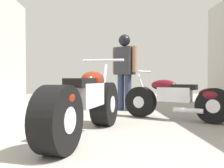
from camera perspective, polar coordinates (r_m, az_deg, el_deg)
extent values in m
plane|color=gray|center=(4.16, 4.01, -9.13)|extent=(16.22, 16.22, 0.00)
cylinder|color=black|center=(3.94, -1.72, -4.64)|extent=(0.46, 0.74, 0.69)
cylinder|color=silver|center=(3.94, -1.72, -4.64)|extent=(0.34, 0.33, 0.26)
cylinder|color=black|center=(2.51, -12.49, -8.09)|extent=(0.46, 0.74, 0.69)
cylinder|color=silver|center=(2.51, -12.49, -8.09)|extent=(0.34, 0.33, 0.26)
cube|color=silver|center=(3.19, -5.89, -2.54)|extent=(0.45, 0.74, 0.30)
ellipsoid|color=maroon|center=(3.41, -4.44, 0.97)|extent=(0.43, 0.62, 0.24)
cube|color=black|center=(3.00, -7.25, 0.31)|extent=(0.38, 0.56, 0.11)
ellipsoid|color=maroon|center=(2.53, -11.93, -3.07)|extent=(0.41, 0.54, 0.26)
cylinder|color=silver|center=(3.88, -1.92, 0.05)|extent=(0.13, 0.28, 0.63)
cylinder|color=silver|center=(3.85, -2.11, 5.50)|extent=(0.65, 0.23, 0.04)
cylinder|color=silver|center=(2.99, -10.89, -8.56)|extent=(0.27, 0.60, 0.10)
cylinder|color=black|center=(4.86, 6.68, -4.12)|extent=(0.60, 0.49, 0.59)
cylinder|color=silver|center=(4.86, 6.68, -4.12)|extent=(0.30, 0.29, 0.23)
cylinder|color=black|center=(4.46, 22.55, -4.68)|extent=(0.60, 0.49, 0.59)
cylinder|color=silver|center=(4.46, 22.55, -4.68)|extent=(0.30, 0.29, 0.23)
cube|color=silver|center=(4.60, 14.29, -2.37)|extent=(0.62, 0.51, 0.26)
ellipsoid|color=#5B0F19|center=(4.66, 11.91, -0.26)|extent=(0.53, 0.47, 0.20)
cube|color=black|center=(4.55, 16.30, -0.67)|extent=(0.48, 0.41, 0.09)
ellipsoid|color=#5B0F19|center=(4.46, 21.99, -2.30)|extent=(0.47, 0.42, 0.22)
cylinder|color=silver|center=(4.82, 7.08, -0.85)|extent=(0.22, 0.17, 0.54)
cylinder|color=silver|center=(4.81, 7.50, 2.89)|extent=(0.34, 0.50, 0.03)
cylinder|color=silver|center=(4.43, 17.22, -5.85)|extent=(0.47, 0.35, 0.08)
cylinder|color=#2D3851|center=(5.75, 3.74, -2.02)|extent=(0.23, 0.23, 0.85)
cylinder|color=#2D3851|center=(5.87, 2.08, -1.95)|extent=(0.23, 0.23, 0.85)
cube|color=#2D2D33|center=(5.81, 2.91, 5.38)|extent=(0.52, 0.50, 0.65)
cylinder|color=#9E7051|center=(5.65, 5.28, 5.77)|extent=(0.16, 0.16, 0.59)
cylinder|color=#9E7051|center=(6.00, 0.67, 5.51)|extent=(0.16, 0.16, 0.59)
sphere|color=black|center=(5.87, 2.91, 9.90)|extent=(0.23, 0.23, 0.23)
sphere|color=black|center=(5.87, 2.91, 10.07)|extent=(0.28, 0.28, 0.28)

